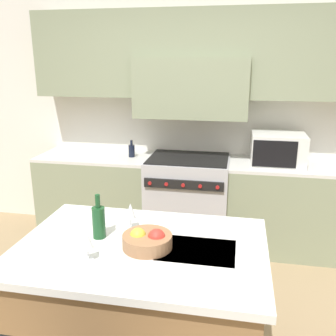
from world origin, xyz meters
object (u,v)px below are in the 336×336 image
at_px(range_stove, 188,201).
at_px(microwave, 278,149).
at_px(wine_glass_far, 131,212).
at_px(wine_glass_near, 87,241).
at_px(fruit_bowl, 148,240).
at_px(oil_bottle_on_counter, 132,151).
at_px(wine_bottle, 99,221).

bearing_deg(range_stove, microwave, 1.21).
relative_size(range_stove, wine_glass_far, 5.60).
bearing_deg(wine_glass_near, range_stove, 82.64).
relative_size(wine_glass_near, fruit_bowl, 0.59).
relative_size(range_stove, oil_bottle_on_counter, 5.24).
height_order(wine_glass_near, oil_bottle_on_counter, oil_bottle_on_counter).
height_order(range_stove, wine_bottle, wine_bottle).
relative_size(range_stove, wine_bottle, 3.44).
relative_size(wine_bottle, wine_glass_near, 1.63).
height_order(wine_bottle, wine_glass_near, wine_bottle).
xyz_separation_m(wine_bottle, oil_bottle_on_counter, (-0.32, 1.79, -0.00)).
bearing_deg(oil_bottle_on_counter, fruit_bowl, -71.08).
bearing_deg(range_stove, wine_glass_far, -95.25).
bearing_deg(range_stove, wine_bottle, -99.67).
distance_m(wine_glass_near, oil_bottle_on_counter, 2.09).
bearing_deg(wine_bottle, wine_glass_near, -81.90).
height_order(microwave, wine_bottle, microwave).
relative_size(microwave, oil_bottle_on_counter, 2.84).
bearing_deg(wine_glass_near, oil_bottle_on_counter, 99.83).
relative_size(microwave, wine_glass_near, 3.03).
relative_size(wine_bottle, oil_bottle_on_counter, 1.52).
bearing_deg(wine_glass_far, microwave, 57.55).
bearing_deg(microwave, wine_bottle, -123.65).
bearing_deg(fruit_bowl, range_stove, 90.59).
relative_size(wine_bottle, fruit_bowl, 0.96).
bearing_deg(range_stove, fruit_bowl, -89.41).
xyz_separation_m(range_stove, microwave, (0.88, 0.02, 0.60)).
height_order(range_stove, microwave, microwave).
bearing_deg(wine_glass_near, microwave, 60.75).
bearing_deg(oil_bottle_on_counter, range_stove, -2.83).
height_order(wine_bottle, fruit_bowl, wine_bottle).
distance_m(range_stove, microwave, 1.07).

